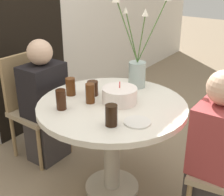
# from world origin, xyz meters

# --- Properties ---
(ground_plane) EXTENTS (16.00, 16.00, 0.00)m
(ground_plane) POSITION_xyz_m (0.00, 0.00, 0.00)
(ground_plane) COLOR #89755B
(doorway_panel) EXTENTS (0.90, 0.01, 2.05)m
(doorway_panel) POSITION_xyz_m (0.36, 1.22, 1.02)
(doorway_panel) COLOR black
(doorway_panel) RESTS_ON ground_plane
(dining_table) EXTENTS (1.01, 1.01, 0.71)m
(dining_table) POSITION_xyz_m (0.00, 0.00, 0.58)
(dining_table) COLOR silver
(dining_table) RESTS_ON ground_plane
(chair_near_front) EXTENTS (0.41, 0.41, 0.89)m
(chair_near_front) POSITION_xyz_m (0.03, 0.85, 0.50)
(chair_near_front) COLOR #9E896B
(chair_near_front) RESTS_ON ground_plane
(birthday_cake) EXTENTS (0.24, 0.24, 0.15)m
(birthday_cake) POSITION_xyz_m (0.04, -0.03, 0.77)
(birthday_cake) COLOR white
(birthday_cake) RESTS_ON dining_table
(flower_vase) EXTENTS (0.31, 0.31, 0.69)m
(flower_vase) POSITION_xyz_m (0.35, 0.02, 0.89)
(flower_vase) COLOR #9EB2AD
(flower_vase) RESTS_ON dining_table
(side_plate) EXTENTS (0.16, 0.16, 0.01)m
(side_plate) POSITION_xyz_m (-0.14, -0.28, 0.72)
(side_plate) COLOR silver
(side_plate) RESTS_ON dining_table
(drink_glass_0) EXTENTS (0.06, 0.06, 0.14)m
(drink_glass_0) POSITION_xyz_m (-0.07, 0.13, 0.78)
(drink_glass_0) COLOR #51280F
(drink_glass_0) RESTS_ON dining_table
(drink_glass_1) EXTENTS (0.07, 0.07, 0.13)m
(drink_glass_1) POSITION_xyz_m (-0.05, 0.33, 0.78)
(drink_glass_1) COLOR #51280F
(drink_glass_1) RESTS_ON dining_table
(drink_glass_2) EXTENTS (0.08, 0.08, 0.10)m
(drink_glass_2) POSITION_xyz_m (0.04, 0.20, 0.77)
(drink_glass_2) COLOR #33190C
(drink_glass_2) RESTS_ON dining_table
(drink_glass_3) EXTENTS (0.06, 0.06, 0.13)m
(drink_glass_3) POSITION_xyz_m (-0.26, 0.22, 0.78)
(drink_glass_3) COLOR #33190C
(drink_glass_3) RESTS_ON dining_table
(drink_glass_4) EXTENTS (0.07, 0.07, 0.13)m
(drink_glass_4) POSITION_xyz_m (-0.25, -0.17, 0.78)
(drink_glass_4) COLOR black
(drink_glass_4) RESTS_ON dining_table
(person_boy) EXTENTS (0.34, 0.24, 1.05)m
(person_boy) POSITION_xyz_m (0.02, 0.69, 0.49)
(person_boy) COLOR #383333
(person_boy) RESTS_ON ground_plane
(person_woman) EXTENTS (0.34, 0.24, 1.05)m
(person_woman) POSITION_xyz_m (0.10, -0.69, 0.49)
(person_woman) COLOR #383333
(person_woman) RESTS_ON ground_plane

